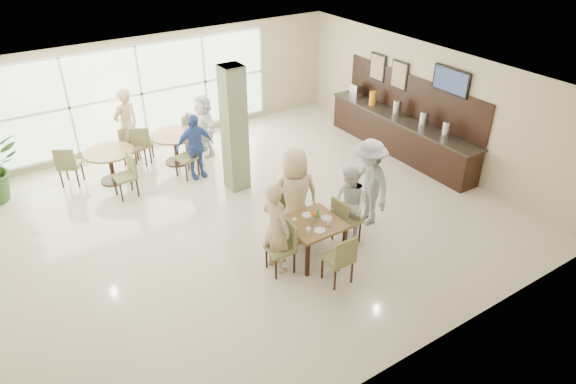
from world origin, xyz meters
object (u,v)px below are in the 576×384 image
round_table_right (175,140)px  teen_right (349,205)px  main_table (313,226)px  adult_a (195,146)px  buffet_counter (400,132)px  round_table_left (110,158)px  teen_standing (369,182)px  adult_standing (127,126)px  teen_left (276,228)px  adult_b (204,125)px  teen_far (295,196)px

round_table_right → teen_right: (1.44, -4.87, 0.20)m
main_table → round_table_right: bearing=96.9°
adult_a → buffet_counter: bearing=-17.6°
round_table_left → teen_standing: bearing=-49.9°
round_table_right → adult_standing: (-0.91, 0.67, 0.35)m
teen_standing → teen_right: bearing=-60.5°
main_table → adult_a: 3.99m
round_table_left → teen_right: bearing=-57.5°
teen_left → adult_standing: 5.56m
round_table_right → teen_right: size_ratio=0.73×
round_table_left → adult_standing: bearing=47.0°
round_table_right → adult_b: 0.83m
main_table → adult_b: (0.21, 4.98, 0.12)m
adult_a → adult_b: 1.23m
round_table_right → teen_right: teen_right is taller
buffet_counter → adult_standing: bearing=150.9°
teen_left → adult_b: size_ratio=1.10×
round_table_left → adult_b: adult_b is taller
teen_left → teen_far: teen_far is taller
round_table_right → main_table: bearing=-83.1°
teen_right → teen_far: bearing=-118.9°
buffet_counter → teen_right: size_ratio=2.99×
teen_standing → teen_far: bearing=-94.3°
teen_right → adult_b: size_ratio=1.01×
teen_far → adult_b: (0.16, 4.32, -0.16)m
teen_left → teen_standing: (2.31, 0.27, 0.04)m
teen_right → round_table_right: bearing=-155.3°
teen_far → teen_right: 1.02m
buffet_counter → adult_a: bearing=161.4°
teen_standing → round_table_right: bearing=-147.7°
round_table_right → adult_standing: adult_standing is taller
round_table_left → teen_left: size_ratio=0.65×
teen_far → main_table: bearing=100.7°
teen_standing → teen_left: bearing=-76.4°
main_table → round_table_right: (-0.59, 4.92, -0.08)m
main_table → adult_standing: size_ratio=0.51×
main_table → teen_left: teen_left is taller
main_table → teen_right: (0.85, 0.05, 0.13)m
adult_a → round_table_left: bearing=153.6°
buffet_counter → teen_far: bearing=-158.9°
teen_left → teen_standing: size_ratio=0.95×
buffet_counter → teen_left: buffet_counter is taller
teen_left → teen_far: size_ratio=0.91×
teen_right → adult_a: (-1.34, 3.91, -0.01)m
teen_standing → adult_a: bearing=-143.3°
round_table_right → teen_right: bearing=-73.5°
round_table_right → adult_standing: size_ratio=0.61×
main_table → teen_left: bearing=173.3°
round_table_left → adult_a: (1.71, -0.89, 0.20)m
teen_far → teen_left: bearing=51.3°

